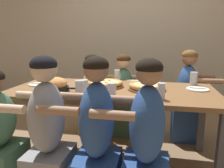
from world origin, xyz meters
name	(u,v)px	position (x,y,z in m)	size (l,w,h in m)	color
ground_plane	(112,159)	(0.00, 0.00, 0.00)	(18.00, 18.00, 0.00)	#896B4C
restaurant_back_panel	(132,17)	(0.00, 1.80, 1.60)	(10.00, 0.06, 3.20)	beige
dining_table	(112,97)	(0.00, 0.00, 0.68)	(2.00, 0.89, 0.76)	brown
pizza_board_main	(147,86)	(0.34, 0.03, 0.80)	(0.37, 0.37, 0.06)	brown
pizza_board_second	(105,84)	(-0.09, 0.09, 0.80)	(0.38, 0.38, 0.06)	brown
skillet_bowl	(55,85)	(-0.51, -0.18, 0.82)	(0.37, 0.25, 0.13)	black
empty_plate_a	(198,89)	(0.83, 0.13, 0.77)	(0.22, 0.22, 0.02)	white
empty_plate_b	(47,80)	(-0.84, 0.27, 0.77)	(0.23, 0.23, 0.02)	white
empty_plate_c	(38,84)	(-0.81, 0.03, 0.77)	(0.20, 0.20, 0.02)	white
cocktail_glass_blue	(147,92)	(0.35, -0.25, 0.81)	(0.08, 0.08, 0.13)	silver
drinking_glass_a	(161,92)	(0.47, -0.28, 0.82)	(0.06, 0.06, 0.14)	silver
drinking_glass_b	(194,79)	(0.82, 0.34, 0.83)	(0.08, 0.08, 0.14)	silver
drinking_glass_c	(80,89)	(-0.21, -0.36, 0.84)	(0.07, 0.07, 0.15)	silver
drinking_glass_d	(84,88)	(-0.20, -0.25, 0.82)	(0.07, 0.07, 0.13)	silver
drinking_glass_e	(117,77)	(-0.01, 0.35, 0.83)	(0.06, 0.06, 0.14)	silver
drinking_glass_f	(112,91)	(0.05, -0.27, 0.82)	(0.08, 0.08, 0.12)	silver
drinking_glass_g	(93,76)	(-0.30, 0.35, 0.82)	(0.08, 0.08, 0.13)	silver
diner_near_midleft	(48,138)	(-0.36, -0.66, 0.52)	(0.51, 0.40, 1.14)	#99999E
diner_near_midright	(146,149)	(0.37, -0.66, 0.51)	(0.51, 0.40, 1.14)	#2D5193
diner_far_right	(187,100)	(0.81, 0.66, 0.51)	(0.51, 0.40, 1.12)	#2D5193
diner_far_midleft	(93,97)	(-0.39, 0.66, 0.47)	(0.51, 0.40, 1.05)	gold
diner_far_center	(124,99)	(0.02, 0.66, 0.48)	(0.51, 0.40, 1.06)	#477556
diner_near_center	(97,144)	(0.02, -0.66, 0.52)	(0.51, 0.40, 1.15)	#2D5193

